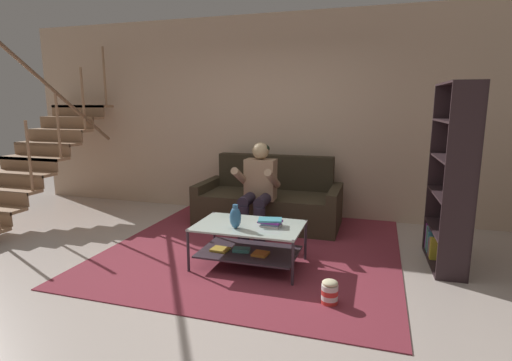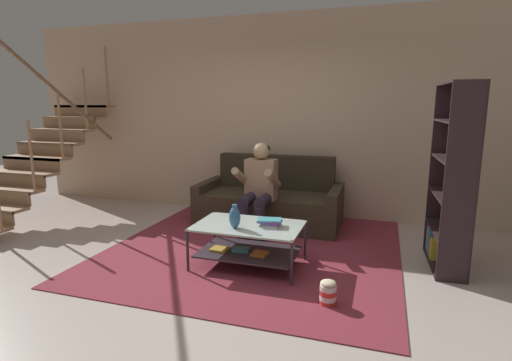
# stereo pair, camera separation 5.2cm
# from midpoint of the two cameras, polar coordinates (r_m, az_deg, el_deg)

# --- Properties ---
(ground) EXTENTS (16.80, 16.80, 0.00)m
(ground) POSITION_cam_midpoint_polar(r_m,az_deg,el_deg) (3.98, -6.11, -13.46)
(ground) COLOR #BEAFA5
(back_partition) EXTENTS (8.40, 0.12, 2.90)m
(back_partition) POSITION_cam_midpoint_polar(r_m,az_deg,el_deg) (5.97, 3.06, 9.07)
(back_partition) COLOR #C9AA8D
(back_partition) RESTS_ON ground
(staircase_run) EXTENTS (1.01, 2.36, 2.54)m
(staircase_run) POSITION_cam_midpoint_polar(r_m,az_deg,el_deg) (6.46, -29.22, 3.17)
(staircase_run) COLOR #A57A58
(staircase_run) RESTS_ON ground
(couch) EXTENTS (1.92, 0.90, 0.92)m
(couch) POSITION_cam_midpoint_polar(r_m,az_deg,el_deg) (5.51, 1.65, -3.16)
(couch) COLOR #352C1E
(couch) RESTS_ON ground
(person_seated_center) EXTENTS (0.50, 0.58, 1.17)m
(person_seated_center) POSITION_cam_midpoint_polar(r_m,az_deg,el_deg) (4.93, -0.02, -0.76)
(person_seated_center) COLOR #29212E
(person_seated_center) RESTS_ON ground
(coffee_table) EXTENTS (1.07, 0.68, 0.44)m
(coffee_table) POSITION_cam_midpoint_polar(r_m,az_deg,el_deg) (4.09, -1.45, -8.34)
(coffee_table) COLOR #B2C4B9
(coffee_table) RESTS_ON ground
(area_rug) EXTENTS (3.19, 3.44, 0.01)m
(area_rug) POSITION_cam_midpoint_polar(r_m,az_deg,el_deg) (4.77, -0.08, -9.13)
(area_rug) COLOR maroon
(area_rug) RESTS_ON ground
(vase) EXTENTS (0.11, 0.11, 0.24)m
(vase) POSITION_cam_midpoint_polar(r_m,az_deg,el_deg) (3.92, -3.34, -5.25)
(vase) COLOR #30638F
(vase) RESTS_ON coffee_table
(book_stack) EXTENTS (0.26, 0.20, 0.07)m
(book_stack) POSITION_cam_midpoint_polar(r_m,az_deg,el_deg) (4.00, 1.71, -5.99)
(book_stack) COLOR silver
(book_stack) RESTS_ON coffee_table
(bookshelf) EXTENTS (0.32, 0.91, 1.84)m
(bookshelf) POSITION_cam_midpoint_polar(r_m,az_deg,el_deg) (4.50, 26.02, -1.27)
(bookshelf) COLOR #2B1D20
(bookshelf) RESTS_ON ground
(popcorn_tub) EXTENTS (0.14, 0.14, 0.21)m
(popcorn_tub) POSITION_cam_midpoint_polar(r_m,az_deg,el_deg) (3.47, 10.04, -15.42)
(popcorn_tub) COLOR red
(popcorn_tub) RESTS_ON ground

